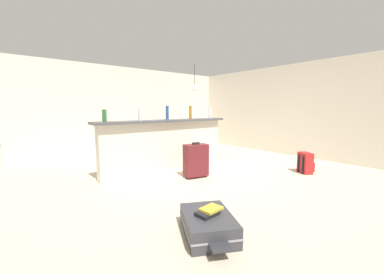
# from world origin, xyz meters

# --- Properties ---
(ground_plane) EXTENTS (13.00, 13.00, 0.05)m
(ground_plane) POSITION_xyz_m (0.00, 0.00, -0.03)
(ground_plane) COLOR beige
(wall_back) EXTENTS (6.60, 0.10, 2.50)m
(wall_back) POSITION_xyz_m (0.00, 3.05, 1.25)
(wall_back) COLOR silver
(wall_back) RESTS_ON ground_plane
(wall_right) EXTENTS (0.10, 6.00, 2.50)m
(wall_right) POSITION_xyz_m (3.05, 0.30, 1.25)
(wall_right) COLOR silver
(wall_right) RESTS_ON ground_plane
(partition_half_wall) EXTENTS (2.80, 0.20, 1.02)m
(partition_half_wall) POSITION_xyz_m (-0.60, 0.39, 0.51)
(partition_half_wall) COLOR silver
(partition_half_wall) RESTS_ON ground_plane
(bar_countertop) EXTENTS (2.96, 0.40, 0.05)m
(bar_countertop) POSITION_xyz_m (-0.60, 0.39, 1.05)
(bar_countertop) COLOR #4C4C51
(bar_countertop) RESTS_ON partition_half_wall
(bottle_green) EXTENTS (0.08, 0.08, 0.21)m
(bottle_green) POSITION_xyz_m (-1.86, 0.37, 1.18)
(bottle_green) COLOR #2D6B38
(bottle_green) RESTS_ON bar_countertop
(bottle_white) EXTENTS (0.07, 0.07, 0.21)m
(bottle_white) POSITION_xyz_m (-1.19, 0.38, 1.18)
(bottle_white) COLOR silver
(bottle_white) RESTS_ON bar_countertop
(bottle_blue) EXTENTS (0.06, 0.06, 0.28)m
(bottle_blue) POSITION_xyz_m (-0.56, 0.40, 1.21)
(bottle_blue) COLOR #284C89
(bottle_blue) RESTS_ON bar_countertop
(bottle_amber) EXTENTS (0.07, 0.07, 0.28)m
(bottle_amber) POSITION_xyz_m (0.01, 0.35, 1.22)
(bottle_amber) COLOR #9E661E
(bottle_amber) RESTS_ON bar_countertop
(bottle_clear) EXTENTS (0.08, 0.08, 0.27)m
(bottle_clear) POSITION_xyz_m (0.60, 0.35, 1.21)
(bottle_clear) COLOR silver
(bottle_clear) RESTS_ON bar_countertop
(dining_table) EXTENTS (1.10, 0.80, 0.74)m
(dining_table) POSITION_xyz_m (1.01, 1.53, 0.65)
(dining_table) COLOR #332319
(dining_table) RESTS_ON ground_plane
(dining_chair_near_partition) EXTENTS (0.42, 0.42, 0.93)m
(dining_chair_near_partition) POSITION_xyz_m (1.00, 1.01, 0.52)
(dining_chair_near_partition) COLOR #9E754C
(dining_chair_near_partition) RESTS_ON ground_plane
(pendant_lamp) EXTENTS (0.34, 0.34, 0.72)m
(pendant_lamp) POSITION_xyz_m (1.02, 1.44, 1.89)
(pendant_lamp) COLOR black
(suitcase_flat_charcoal) EXTENTS (0.76, 0.89, 0.22)m
(suitcase_flat_charcoal) POSITION_xyz_m (-1.66, -2.04, 0.11)
(suitcase_flat_charcoal) COLOR #38383D
(suitcase_flat_charcoal) RESTS_ON ground_plane
(suitcase_upright_maroon) EXTENTS (0.48, 0.33, 0.67)m
(suitcase_upright_maroon) POSITION_xyz_m (-0.43, -0.37, 0.33)
(suitcase_upright_maroon) COLOR maroon
(suitcase_upright_maroon) RESTS_ON ground_plane
(backpack_red) EXTENTS (0.32, 0.33, 0.42)m
(backpack_red) POSITION_xyz_m (1.48, -1.54, 0.20)
(backpack_red) COLOR red
(backpack_red) RESTS_ON ground_plane
(book_stack) EXTENTS (0.29, 0.18, 0.06)m
(book_stack) POSITION_xyz_m (-1.65, -2.04, 0.25)
(book_stack) COLOR black
(book_stack) RESTS_ON suitcase_flat_charcoal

